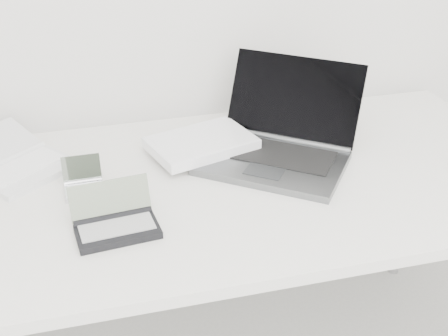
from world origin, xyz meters
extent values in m
cube|color=white|center=(0.00, 1.55, 0.71)|extent=(1.60, 0.80, 0.03)
cylinder|color=silver|center=(0.75, 1.90, 0.35)|extent=(0.04, 0.04, 0.70)
cube|color=slate|center=(0.12, 1.59, 0.74)|extent=(0.45, 0.42, 0.02)
cube|color=black|center=(0.14, 1.62, 0.75)|extent=(0.32, 0.29, 0.00)
cube|color=black|center=(0.23, 1.73, 0.85)|extent=(0.36, 0.31, 0.21)
cylinder|color=slate|center=(0.20, 1.69, 0.75)|extent=(0.30, 0.23, 0.02)
cube|color=#3B3E40|center=(0.08, 1.54, 0.75)|extent=(0.12, 0.11, 0.00)
cube|color=white|center=(-0.04, 1.70, 0.76)|extent=(0.31, 0.25, 0.03)
cube|color=white|center=(-0.04, 1.70, 0.78)|extent=(0.31, 0.24, 0.00)
cube|color=white|center=(-0.50, 1.71, 0.74)|extent=(0.28, 0.26, 0.02)
cube|color=white|center=(-0.51, 1.72, 0.75)|extent=(0.22, 0.20, 0.00)
cylinder|color=white|center=(-0.55, 1.77, 0.75)|extent=(0.19, 0.15, 0.02)
cube|color=silver|center=(-0.37, 1.58, 0.74)|extent=(0.09, 0.07, 0.01)
cube|color=#B9B9BE|center=(-0.37, 1.58, 0.74)|extent=(0.08, 0.04, 0.00)
cube|color=gray|center=(-0.37, 1.62, 0.78)|extent=(0.09, 0.02, 0.07)
cylinder|color=silver|center=(-0.37, 1.61, 0.74)|extent=(0.09, 0.02, 0.01)
cube|color=black|center=(-0.31, 1.38, 0.74)|extent=(0.19, 0.11, 0.02)
cube|color=gray|center=(-0.31, 1.39, 0.75)|extent=(0.17, 0.08, 0.00)
cube|color=slate|center=(-0.31, 1.45, 0.79)|extent=(0.18, 0.05, 0.08)
cylinder|color=black|center=(-0.31, 1.43, 0.75)|extent=(0.18, 0.04, 0.02)
camera|label=1|loc=(-0.37, 0.23, 1.54)|focal=50.00mm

